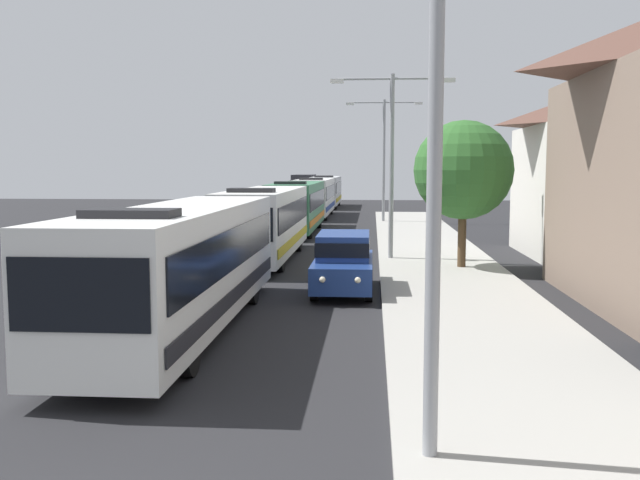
# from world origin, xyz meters

# --- Properties ---
(bus_lead) EXTENTS (2.58, 12.24, 3.21)m
(bus_lead) POSITION_xyz_m (-1.30, 11.03, 1.69)
(bus_lead) COLOR silver
(bus_lead) RESTS_ON ground_plane
(bus_second_in_line) EXTENTS (2.58, 11.44, 3.21)m
(bus_second_in_line) POSITION_xyz_m (-1.30, 24.16, 1.69)
(bus_second_in_line) COLOR silver
(bus_second_in_line) RESTS_ON ground_plane
(bus_middle) EXTENTS (2.58, 11.75, 3.21)m
(bus_middle) POSITION_xyz_m (-1.30, 36.96, 1.69)
(bus_middle) COLOR #33724C
(bus_middle) RESTS_ON ground_plane
(bus_fourth_in_line) EXTENTS (2.58, 11.97, 3.21)m
(bus_fourth_in_line) POSITION_xyz_m (-1.30, 50.30, 1.69)
(bus_fourth_in_line) COLOR silver
(bus_fourth_in_line) RESTS_ON ground_plane
(bus_rear) EXTENTS (2.58, 11.06, 3.21)m
(bus_rear) POSITION_xyz_m (-1.30, 64.09, 1.69)
(bus_rear) COLOR silver
(bus_rear) RESTS_ON ground_plane
(white_suv) EXTENTS (1.86, 4.93, 1.90)m
(white_suv) POSITION_xyz_m (2.40, 16.58, 1.03)
(white_suv) COLOR navy
(white_suv) RESTS_ON ground_plane
(box_truck_oncoming) EXTENTS (2.35, 7.91, 3.15)m
(box_truck_oncoming) POSITION_xyz_m (-4.60, 73.99, 1.71)
(box_truck_oncoming) COLOR black
(box_truck_oncoming) RESTS_ON ground_plane
(streetlamp_near) EXTENTS (5.24, 0.28, 8.19)m
(streetlamp_near) POSITION_xyz_m (4.10, 3.56, 5.12)
(streetlamp_near) COLOR gray
(streetlamp_near) RESTS_ON sidewalk
(streetlamp_mid) EXTENTS (5.17, 0.28, 7.72)m
(streetlamp_mid) POSITION_xyz_m (4.10, 24.10, 4.87)
(streetlamp_mid) COLOR gray
(streetlamp_mid) RESTS_ON sidewalk
(streetlamp_far) EXTENTS (5.38, 0.28, 8.62)m
(streetlamp_far) POSITION_xyz_m (4.10, 44.65, 5.36)
(streetlamp_far) COLOR gray
(streetlamp_far) RESTS_ON sidewalk
(roadside_tree) EXTENTS (3.80, 3.80, 5.65)m
(roadside_tree) POSITION_xyz_m (6.78, 21.61, 3.89)
(roadside_tree) COLOR #4C3823
(roadside_tree) RESTS_ON sidewalk
(house_distant_gabled) EXTENTS (7.48, 9.72, 7.68)m
(house_distant_gabled) POSITION_xyz_m (13.85, 25.76, 3.91)
(house_distant_gabled) COLOR beige
(house_distant_gabled) RESTS_ON ground_plane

